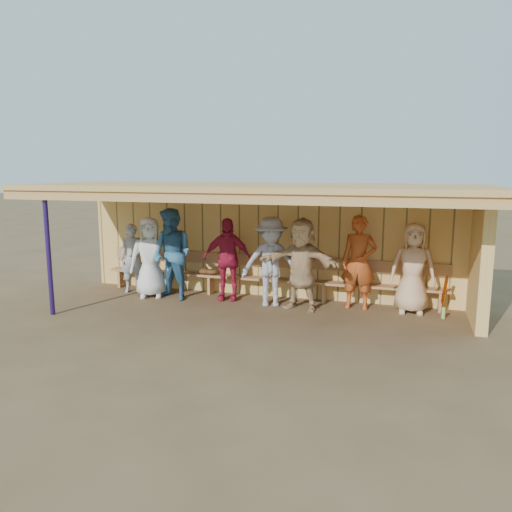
% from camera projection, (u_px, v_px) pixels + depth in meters
% --- Properties ---
extents(ground, '(90.00, 90.00, 0.00)m').
position_uv_depth(ground, '(251.00, 311.00, 9.97)').
color(ground, brown).
rests_on(ground, ground).
extents(player_a, '(0.68, 0.57, 1.57)m').
position_uv_depth(player_a, '(133.00, 258.00, 11.38)').
color(player_a, '#9C9BA4').
rests_on(player_a, ground).
extents(player_b, '(1.02, 0.86, 1.77)m').
position_uv_depth(player_b, '(150.00, 257.00, 10.92)').
color(player_b, silver).
rests_on(player_b, ground).
extents(player_c, '(1.13, 0.99, 1.98)m').
position_uv_depth(player_c, '(172.00, 254.00, 10.69)').
color(player_c, teal).
rests_on(player_c, ground).
extents(player_d, '(1.10, 0.61, 1.77)m').
position_uv_depth(player_d, '(227.00, 259.00, 10.69)').
color(player_d, '#B41C3B').
rests_on(player_d, ground).
extents(player_e, '(1.34, 1.00, 1.84)m').
position_uv_depth(player_e, '(271.00, 262.00, 10.21)').
color(player_e, '#9D9CA5').
rests_on(player_e, ground).
extents(player_f, '(1.79, 0.87, 1.85)m').
position_uv_depth(player_f, '(301.00, 264.00, 9.92)').
color(player_f, tan).
rests_on(player_f, ground).
extents(player_g, '(0.69, 0.46, 1.90)m').
position_uv_depth(player_g, '(359.00, 262.00, 9.98)').
color(player_g, '#B74C1D').
rests_on(player_g, ground).
extents(player_h, '(0.90, 0.61, 1.78)m').
position_uv_depth(player_h, '(413.00, 268.00, 9.69)').
color(player_h, '#DCA97B').
rests_on(player_h, ground).
extents(dugout_structure, '(8.80, 3.20, 2.50)m').
position_uv_depth(dugout_structure, '(279.00, 223.00, 10.21)').
color(dugout_structure, '#E9B963').
rests_on(dugout_structure, ground).
extents(bench, '(7.60, 0.34, 0.93)m').
position_uv_depth(bench, '(266.00, 274.00, 10.93)').
color(bench, tan).
rests_on(bench, ground).
extents(dugout_equipment, '(6.10, 0.62, 0.80)m').
position_uv_depth(dugout_equipment, '(236.00, 275.00, 11.00)').
color(dugout_equipment, '#D26118').
rests_on(dugout_equipment, ground).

